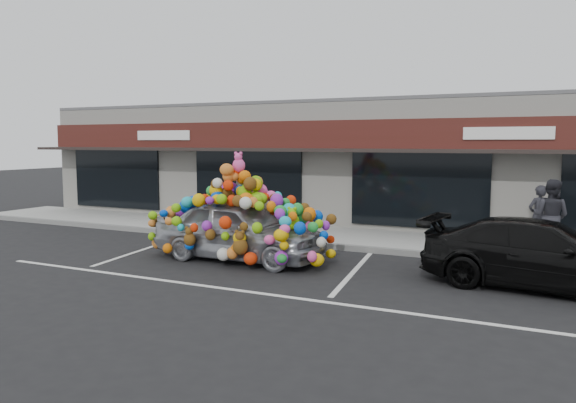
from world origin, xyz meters
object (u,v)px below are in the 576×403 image
at_px(black_sedan, 543,255).
at_px(pedestrian_b, 551,216).
at_px(pedestrian_a, 538,216).
at_px(toy_car, 239,223).

relative_size(black_sedan, pedestrian_b, 2.56).
relative_size(black_sedan, pedestrian_a, 2.90).
bearing_deg(pedestrian_a, toy_car, -3.91).
xyz_separation_m(toy_car, black_sedan, (6.82, 0.28, -0.23)).
relative_size(toy_car, black_sedan, 0.99).
distance_m(black_sedan, pedestrian_b, 3.27).
height_order(black_sedan, pedestrian_b, pedestrian_b).
bearing_deg(black_sedan, pedestrian_b, 3.85).
height_order(toy_car, pedestrian_a, toy_car).
relative_size(pedestrian_a, pedestrian_b, 0.88).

